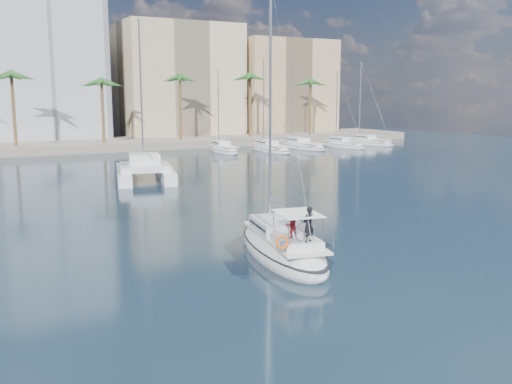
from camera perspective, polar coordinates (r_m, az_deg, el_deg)
ground at (r=30.60m, az=-0.24°, el=-5.81°), size 160.00×160.00×0.00m
quay at (r=88.47m, az=-19.08°, el=4.33°), size 120.00×14.00×1.20m
building_beige at (r=102.51m, az=-7.80°, el=10.72°), size 20.00×14.00×20.00m
building_tan_right at (r=109.35m, az=2.62°, el=10.22°), size 18.00×12.00×18.00m
palm_centre at (r=84.21m, az=-19.01°, el=10.69°), size 3.60×3.60×12.30m
palm_right at (r=95.83m, az=1.85°, el=11.04°), size 3.60×3.60×12.30m
main_sloop at (r=29.37m, az=2.64°, el=-5.51°), size 5.06×10.35×14.73m
catamaran at (r=56.13m, az=-11.08°, el=2.33°), size 7.46×11.28×15.30m
seagull at (r=34.34m, az=-0.10°, el=-3.37°), size 1.12×0.48×0.21m
moored_yacht_a at (r=80.90m, az=-3.27°, el=3.97°), size 3.37×9.52×11.90m
moored_yacht_b at (r=82.09m, az=1.45°, el=4.06°), size 3.32×10.83×13.72m
moored_yacht_c at (r=87.13m, az=4.53°, el=4.37°), size 3.98×12.33×15.54m
moored_yacht_d at (r=89.18m, az=8.76°, el=4.41°), size 3.52×9.55×11.90m
moored_yacht_e at (r=94.75m, az=11.19°, el=4.65°), size 4.61×11.11×13.72m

